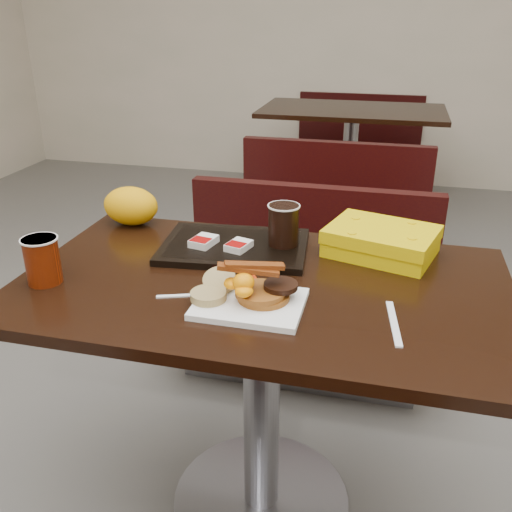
% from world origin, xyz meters
% --- Properties ---
extents(floor, '(6.00, 7.00, 0.01)m').
position_xyz_m(floor, '(0.00, 0.00, 0.00)').
color(floor, slate).
rests_on(floor, ground).
extents(wall_back, '(6.00, 0.01, 2.80)m').
position_xyz_m(wall_back, '(0.00, 3.50, 1.40)').
color(wall_back, beige).
rests_on(wall_back, ground).
extents(table_near, '(1.20, 0.70, 0.75)m').
position_xyz_m(table_near, '(0.00, 0.00, 0.38)').
color(table_near, black).
rests_on(table_near, floor).
extents(bench_near_n, '(1.00, 0.46, 0.72)m').
position_xyz_m(bench_near_n, '(0.00, 0.70, 0.36)').
color(bench_near_n, black).
rests_on(bench_near_n, floor).
extents(table_far, '(1.20, 0.70, 0.75)m').
position_xyz_m(table_far, '(0.00, 2.60, 0.38)').
color(table_far, black).
rests_on(table_far, floor).
extents(bench_far_s, '(1.00, 0.46, 0.72)m').
position_xyz_m(bench_far_s, '(0.00, 1.90, 0.36)').
color(bench_far_s, black).
rests_on(bench_far_s, floor).
extents(bench_far_n, '(1.00, 0.46, 0.72)m').
position_xyz_m(bench_far_n, '(0.00, 3.30, 0.36)').
color(bench_far_n, black).
rests_on(bench_far_n, floor).
extents(platter, '(0.24, 0.19, 0.01)m').
position_xyz_m(platter, '(0.00, -0.13, 0.76)').
color(platter, white).
rests_on(platter, table_near).
extents(pancake_stack, '(0.15, 0.15, 0.02)m').
position_xyz_m(pancake_stack, '(0.03, -0.11, 0.78)').
color(pancake_stack, brown).
rests_on(pancake_stack, platter).
extents(sausage_patty, '(0.10, 0.10, 0.01)m').
position_xyz_m(sausage_patty, '(0.07, -0.10, 0.79)').
color(sausage_patty, black).
rests_on(sausage_patty, pancake_stack).
extents(scrambled_eggs, '(0.09, 0.09, 0.04)m').
position_xyz_m(scrambled_eggs, '(-0.01, -0.14, 0.81)').
color(scrambled_eggs, '#FF9C05').
rests_on(scrambled_eggs, pancake_stack).
extents(bacon_strips, '(0.15, 0.09, 0.01)m').
position_xyz_m(bacon_strips, '(-0.00, -0.12, 0.84)').
color(bacon_strips, '#4E1305').
rests_on(bacon_strips, scrambled_eggs).
extents(muffin_bottom, '(0.09, 0.09, 0.02)m').
position_xyz_m(muffin_bottom, '(-0.09, -0.14, 0.77)').
color(muffin_bottom, '#A29055').
rests_on(muffin_bottom, platter).
extents(muffin_top, '(0.08, 0.08, 0.05)m').
position_xyz_m(muffin_top, '(-0.08, -0.09, 0.78)').
color(muffin_top, '#A29055').
rests_on(muffin_top, platter).
extents(coffee_cup_near, '(0.09, 0.09, 0.12)m').
position_xyz_m(coffee_cup_near, '(-0.51, -0.13, 0.81)').
color(coffee_cup_near, maroon).
rests_on(coffee_cup_near, table_near).
extents(fork, '(0.11, 0.06, 0.00)m').
position_xyz_m(fork, '(-0.18, -0.13, 0.75)').
color(fork, white).
rests_on(fork, table_near).
extents(knife, '(0.04, 0.18, 0.00)m').
position_xyz_m(knife, '(0.32, -0.13, 0.75)').
color(knife, white).
rests_on(knife, table_near).
extents(condiment_syrup, '(0.05, 0.05, 0.01)m').
position_xyz_m(condiment_syrup, '(-0.03, -0.01, 0.75)').
color(condiment_syrup, '#AE2707').
rests_on(condiment_syrup, table_near).
extents(condiment_ketchup, '(0.04, 0.03, 0.01)m').
position_xyz_m(condiment_ketchup, '(-0.12, 0.03, 0.75)').
color(condiment_ketchup, '#8C0504').
rests_on(condiment_ketchup, table_near).
extents(tray, '(0.42, 0.32, 0.02)m').
position_xyz_m(tray, '(-0.12, 0.17, 0.76)').
color(tray, black).
rests_on(tray, table_near).
extents(hashbrown_sleeve_left, '(0.07, 0.09, 0.02)m').
position_xyz_m(hashbrown_sleeve_left, '(-0.20, 0.14, 0.78)').
color(hashbrown_sleeve_left, silver).
rests_on(hashbrown_sleeve_left, tray).
extents(hashbrown_sleeve_right, '(0.07, 0.08, 0.02)m').
position_xyz_m(hashbrown_sleeve_right, '(-0.10, 0.14, 0.78)').
color(hashbrown_sleeve_right, silver).
rests_on(hashbrown_sleeve_right, tray).
extents(coffee_cup_far, '(0.10, 0.10, 0.11)m').
position_xyz_m(coffee_cup_far, '(0.01, 0.20, 0.83)').
color(coffee_cup_far, black).
rests_on(coffee_cup_far, tray).
extents(clamshell, '(0.32, 0.28, 0.08)m').
position_xyz_m(clamshell, '(0.27, 0.24, 0.79)').
color(clamshell, '#DBB703').
rests_on(clamshell, table_near).
extents(paper_bag, '(0.19, 0.15, 0.12)m').
position_xyz_m(paper_bag, '(-0.48, 0.29, 0.81)').
color(paper_bag, '#F5A608').
rests_on(paper_bag, table_near).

